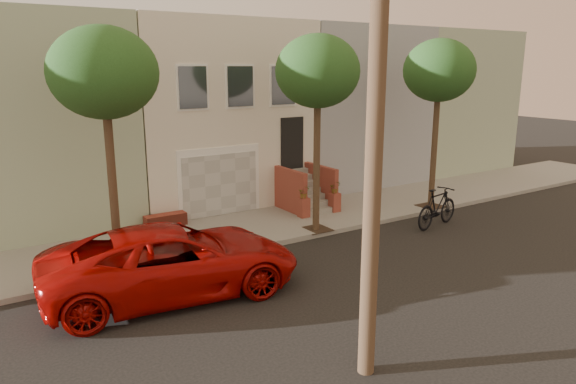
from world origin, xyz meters
TOP-DOWN VIEW (x-y plane):
  - ground at (0.00, 0.00)m, footprint 90.00×90.00m
  - sidewalk at (0.00, 5.35)m, footprint 40.00×3.70m
  - house_row at (0.00, 11.19)m, footprint 33.10×11.70m
  - tree_left at (-5.50, 3.90)m, footprint 2.70×2.57m
  - tree_mid at (1.00, 3.90)m, footprint 2.70×2.57m
  - tree_right at (6.50, 3.90)m, footprint 2.70×2.57m
  - pickup_truck at (-4.69, 1.96)m, footprint 6.48×3.60m
  - motorcycle at (5.00, 2.26)m, footprint 2.40×1.06m

SIDE VIEW (x-z plane):
  - ground at x=0.00m, z-range 0.00..0.00m
  - sidewalk at x=0.00m, z-range 0.00..0.15m
  - motorcycle at x=5.00m, z-range 0.00..1.40m
  - pickup_truck at x=-4.69m, z-range 0.00..1.72m
  - house_row at x=0.00m, z-range 0.14..7.14m
  - tree_left at x=-5.50m, z-range 2.11..8.41m
  - tree_mid at x=1.00m, z-range 2.11..8.41m
  - tree_right at x=6.50m, z-range 2.11..8.41m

